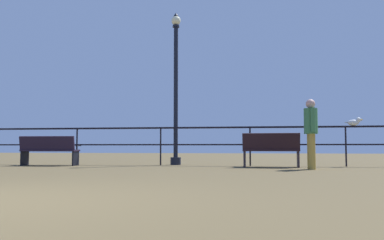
% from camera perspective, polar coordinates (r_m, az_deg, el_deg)
% --- Properties ---
extents(pier_railing, '(25.52, 0.05, 1.10)m').
position_cam_1_polar(pier_railing, '(11.71, -4.42, -2.34)').
color(pier_railing, black).
rests_on(pier_railing, ground_plane).
extents(bench_near_left, '(1.62, 0.64, 0.83)m').
position_cam_1_polar(bench_near_left, '(12.18, -19.48, -3.85)').
color(bench_near_left, black).
rests_on(bench_near_left, ground_plane).
extents(bench_near_right, '(1.47, 0.70, 0.88)m').
position_cam_1_polar(bench_near_right, '(10.74, 11.04, -3.96)').
color(bench_near_right, black).
rests_on(bench_near_right, ground_plane).
extents(lamppost_center, '(0.30, 0.30, 4.55)m').
position_cam_1_polar(lamppost_center, '(12.10, -2.29, 4.77)').
color(lamppost_center, black).
rests_on(lamppost_center, ground_plane).
extents(person_by_bench, '(0.32, 0.53, 1.65)m').
position_cam_1_polar(person_by_bench, '(9.94, 16.36, -1.22)').
color(person_by_bench, '#AE8D38').
rests_on(person_by_bench, ground_plane).
extents(seagull_on_rail, '(0.46, 0.25, 0.22)m').
position_cam_1_polar(seagull_on_rail, '(11.72, 21.83, -0.25)').
color(seagull_on_rail, silver).
rests_on(seagull_on_rail, pier_railing).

